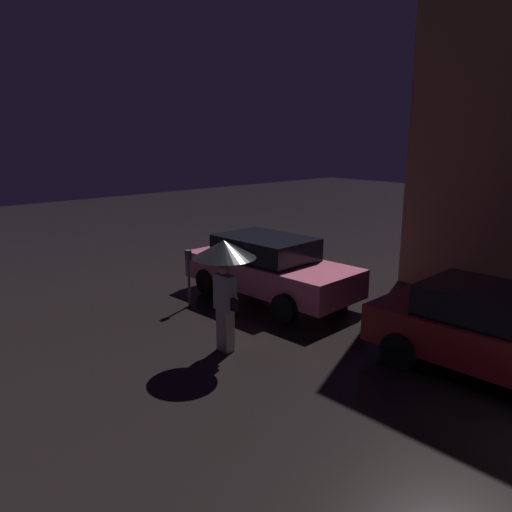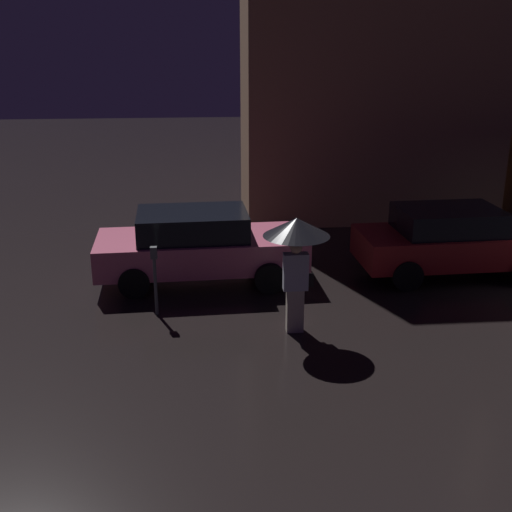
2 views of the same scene
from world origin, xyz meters
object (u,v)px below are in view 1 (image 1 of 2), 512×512
pedestrian_with_umbrella (224,262)px  parking_meter (189,272)px  parked_car_red (499,333)px  parked_car_pink (269,267)px

pedestrian_with_umbrella → parking_meter: 2.74m
parked_car_red → parking_meter: size_ratio=3.15×
parked_car_pink → parked_car_red: size_ratio=1.06×
parking_meter → parked_car_pink: bearing=64.8°
parked_car_red → parking_meter: bearing=-167.6°
parked_car_pink → parking_meter: (-0.81, -1.73, 0.04)m
parked_car_pink → pedestrian_with_umbrella: 3.24m
parked_car_red → pedestrian_with_umbrella: size_ratio=2.02×
parked_car_pink → pedestrian_with_umbrella: pedestrian_with_umbrella is taller
parked_car_pink → parking_meter: parked_car_pink is taller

